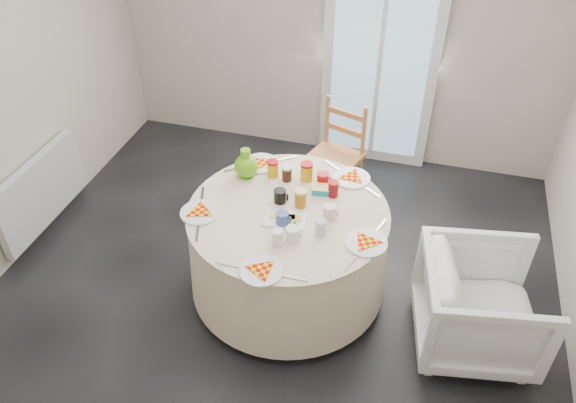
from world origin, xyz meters
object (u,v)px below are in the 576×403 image
(wooden_chair, at_px, (334,154))
(armchair, at_px, (482,301))
(radiator, at_px, (41,191))
(green_pitcher, at_px, (246,158))
(table, at_px, (288,250))

(wooden_chair, distance_m, armchair, 1.73)
(radiator, height_order, armchair, armchair)
(green_pitcher, bearing_deg, wooden_chair, 58.57)
(radiator, xyz_separation_m, table, (2.04, -0.11, -0.01))
(table, xyz_separation_m, armchair, (1.29, -0.13, 0.02))
(armchair, bearing_deg, table, 74.55)
(table, height_order, wooden_chair, wooden_chair)
(radiator, relative_size, armchair, 1.33)
(wooden_chair, height_order, green_pitcher, green_pitcher)
(armchair, distance_m, green_pitcher, 1.80)
(table, bearing_deg, wooden_chair, 85.75)
(table, relative_size, wooden_chair, 1.52)
(radiator, bearing_deg, table, -3.15)
(radiator, height_order, wooden_chair, wooden_chair)
(radiator, distance_m, wooden_chair, 2.34)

